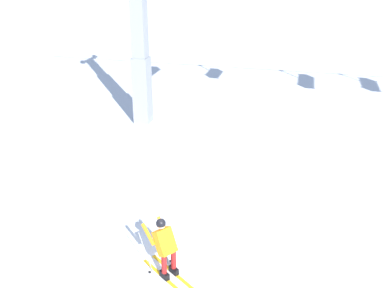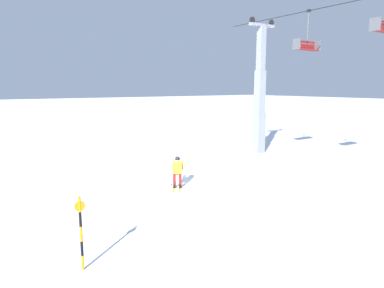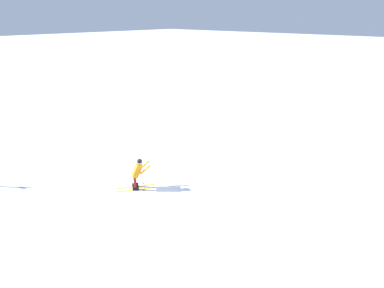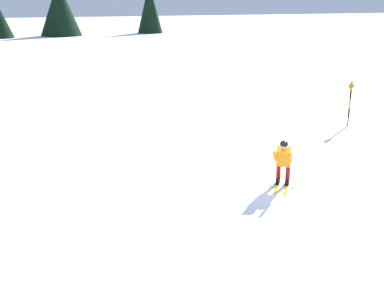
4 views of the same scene
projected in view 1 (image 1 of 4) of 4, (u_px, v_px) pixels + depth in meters
ground_plane at (162, 272)px, 10.66m from camera, size 260.00×260.00×0.00m
skier_carving_main at (165, 244)px, 10.32m from camera, size 1.63×1.37×1.61m
lift_tower_near at (140, 35)px, 18.49m from camera, size 0.70×2.30×9.53m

